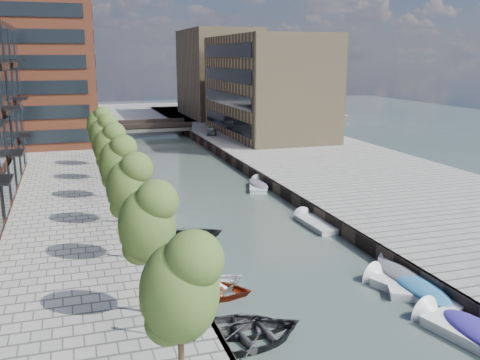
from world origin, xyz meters
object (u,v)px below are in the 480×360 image
tree_0 (179,285)px  tree_5 (103,133)px  tree_6 (99,124)px  sloop_3 (207,292)px  car (212,131)px  motorboat_1 (400,276)px  bridge (147,127)px  sloop_4 (188,241)px  sloop_2 (207,296)px  motorboat_0 (471,334)px  sloop_0 (251,342)px  motorboat_4 (258,186)px  motorboat_3 (411,289)px  motorboat_2 (313,223)px  sloop_1 (242,332)px  tree_3 (117,161)px  tree_4 (109,145)px  tree_1 (147,220)px  tree_2 (129,184)px

tree_0 → tree_5: bearing=90.0°
tree_6 → sloop_3: bearing=-83.9°
car → tree_6: bearing=-117.1°
sloop_3 → motorboat_1: (10.71, -1.63, 0.22)m
bridge → sloop_4: bridge is taller
tree_5 → tree_6: size_ratio=1.00×
sloop_2 → motorboat_0: (10.02, -7.78, 0.23)m
bridge → tree_6: 27.63m
sloop_0 → sloop_3: size_ratio=1.07×
motorboat_4 → motorboat_3: bearing=-90.3°
motorboat_0 → motorboat_2: 17.09m
tree_5 → sloop_0: tree_5 is taller
sloop_1 → sloop_2: sloop_2 is taller
motorboat_4 → tree_3: bearing=-143.3°
tree_0 → motorboat_4: tree_0 is taller
tree_5 → sloop_2: (3.33, -25.05, -5.31)m
tree_3 → sloop_1: size_ratio=1.33×
bridge → car: 11.61m
sloop_0 → motorboat_1: bearing=-79.9°
motorboat_3 → car: 52.98m
tree_5 → tree_6: bearing=90.0°
sloop_0 → motorboat_4: (9.75, 26.43, 0.19)m
tree_0 → sloop_0: bearing=50.3°
bridge → tree_3: 47.92m
sloop_1 → sloop_3: sloop_3 is taller
tree_4 → car: size_ratio=1.74×
sloop_3 → motorboat_2: motorboat_2 is taller
bridge → sloop_3: 57.90m
sloop_0 → sloop_3: 5.55m
tree_0 → car: 62.25m
tree_3 → sloop_1: 16.55m
sloop_2 → tree_1: bearing=153.4°
tree_1 → tree_4: 21.00m
tree_1 → tree_2: 7.00m
car → motorboat_1: bearing=-76.8°
tree_0 → sloop_0: (4.01, 4.82, -5.31)m
tree_6 → motorboat_0: tree_6 is taller
tree_5 → motorboat_3: (13.63, -28.04, -5.08)m
tree_3 → motorboat_2: tree_3 is taller
tree_1 → tree_5: bearing=90.0°
tree_2 → motorboat_4: tree_2 is taller
car → sloop_0: bearing=-86.9°
sloop_0 → motorboat_0: (9.33, -2.65, 0.23)m
bridge → tree_3: bearing=-100.3°
tree_0 → tree_2: same height
sloop_2 → sloop_3: size_ratio=0.97×
tree_0 → sloop_1: 8.79m
tree_0 → tree_6: 42.00m
tree_1 → motorboat_1: size_ratio=1.05×
tree_2 → sloop_2: size_ratio=1.27×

